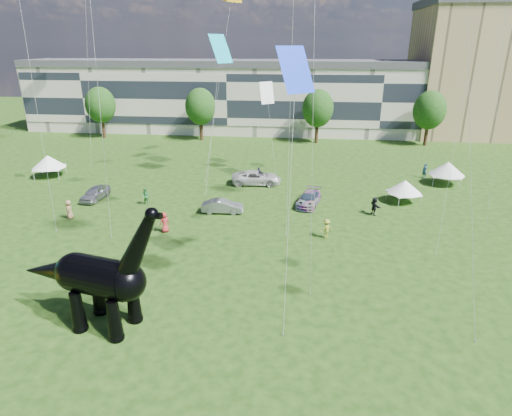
# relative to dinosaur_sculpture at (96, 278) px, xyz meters

# --- Properties ---
(ground) EXTENTS (220.00, 220.00, 0.00)m
(ground) POSITION_rel_dinosaur_sculpture_xyz_m (5.78, -0.40, -3.18)
(ground) COLOR #16330C
(ground) RESTS_ON ground
(terrace_row) EXTENTS (78.00, 11.00, 12.00)m
(terrace_row) POSITION_rel_dinosaur_sculpture_xyz_m (-2.22, 61.60, 2.82)
(terrace_row) COLOR beige
(terrace_row) RESTS_ON ground
(apartment_block) EXTENTS (28.00, 18.00, 22.00)m
(apartment_block) POSITION_rel_dinosaur_sculpture_xyz_m (45.78, 64.60, 7.82)
(apartment_block) COLOR tan
(apartment_block) RESTS_ON ground
(tree_far_left) EXTENTS (5.20, 5.20, 9.44)m
(tree_far_left) POSITION_rel_dinosaur_sculpture_xyz_m (-24.22, 52.60, 3.11)
(tree_far_left) COLOR #382314
(tree_far_left) RESTS_ON ground
(tree_mid_left) EXTENTS (5.20, 5.20, 9.44)m
(tree_mid_left) POSITION_rel_dinosaur_sculpture_xyz_m (-6.22, 52.60, 3.11)
(tree_mid_left) COLOR #382314
(tree_mid_left) RESTS_ON ground
(tree_mid_right) EXTENTS (5.20, 5.20, 9.44)m
(tree_mid_right) POSITION_rel_dinosaur_sculpture_xyz_m (13.78, 52.60, 3.11)
(tree_mid_right) COLOR #382314
(tree_mid_right) RESTS_ON ground
(tree_far_right) EXTENTS (5.20, 5.20, 9.44)m
(tree_far_right) POSITION_rel_dinosaur_sculpture_xyz_m (31.78, 52.60, 3.11)
(tree_far_right) COLOR #382314
(tree_far_right) RESTS_ON ground
(dinosaur_sculpture) EXTENTS (10.33, 3.94, 8.43)m
(dinosaur_sculpture) POSITION_rel_dinosaur_sculpture_xyz_m (0.00, 0.00, 0.00)
(dinosaur_sculpture) COLOR black
(dinosaur_sculpture) RESTS_ON ground
(car_silver) EXTENTS (2.10, 4.43, 1.46)m
(car_silver) POSITION_rel_dinosaur_sculpture_xyz_m (-10.60, 21.07, -2.45)
(car_silver) COLOR #BCBCC1
(car_silver) RESTS_ON ground
(car_grey) EXTENTS (4.19, 1.65, 1.36)m
(car_grey) POSITION_rel_dinosaur_sculpture_xyz_m (3.88, 18.83, -2.50)
(car_grey) COLOR gray
(car_grey) RESTS_ON ground
(car_white) EXTENTS (6.10, 3.19, 1.64)m
(car_white) POSITION_rel_dinosaur_sculpture_xyz_m (6.21, 28.44, -2.36)
(car_white) COLOR silver
(car_white) RESTS_ON ground
(car_dark) EXTENTS (2.97, 5.18, 1.41)m
(car_dark) POSITION_rel_dinosaur_sculpture_xyz_m (12.50, 21.97, -2.48)
(car_dark) COLOR #595960
(car_dark) RESTS_ON ground
(gazebo_near) EXTENTS (4.49, 4.49, 2.46)m
(gazebo_near) POSITION_rel_dinosaur_sculpture_xyz_m (22.55, 24.07, -1.46)
(gazebo_near) COLOR white
(gazebo_near) RESTS_ON ground
(gazebo_far) EXTENTS (4.80, 4.80, 2.82)m
(gazebo_far) POSITION_rel_dinosaur_sculpture_xyz_m (28.89, 31.00, -1.21)
(gazebo_far) COLOR silver
(gazebo_far) RESTS_ON ground
(gazebo_left) EXTENTS (4.79, 4.79, 2.80)m
(gazebo_left) POSITION_rel_dinosaur_sculpture_xyz_m (-20.27, 28.57, -1.22)
(gazebo_left) COLOR white
(gazebo_left) RESTS_ON ground
(visitors) EXTENTS (50.72, 43.67, 1.90)m
(visitors) POSITION_rel_dinosaur_sculpture_xyz_m (3.68, 15.94, -2.26)
(visitors) COLOR #402D65
(visitors) RESTS_ON ground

